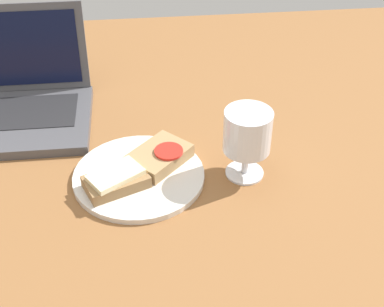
# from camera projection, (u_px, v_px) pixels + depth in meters

# --- Properties ---
(wooden_table) EXTENTS (1.40, 1.40, 0.03)m
(wooden_table) POSITION_uv_depth(u_px,v_px,m) (171.00, 185.00, 0.95)
(wooden_table) COLOR brown
(wooden_table) RESTS_ON ground
(plate) EXTENTS (0.23, 0.23, 0.01)m
(plate) POSITION_uv_depth(u_px,v_px,m) (139.00, 176.00, 0.93)
(plate) COLOR silver
(plate) RESTS_ON wooden_table
(sandwich_with_cheese) EXTENTS (0.12, 0.10, 0.03)m
(sandwich_with_cheese) POSITION_uv_depth(u_px,v_px,m) (116.00, 180.00, 0.90)
(sandwich_with_cheese) COLOR #937047
(sandwich_with_cheese) RESTS_ON plate
(sandwich_with_tomato) EXTENTS (0.13, 0.13, 0.03)m
(sandwich_with_tomato) POSITION_uv_depth(u_px,v_px,m) (160.00, 156.00, 0.95)
(sandwich_with_tomato) COLOR #A88456
(sandwich_with_tomato) RESTS_ON plate
(wine_glass) EXTENTS (0.08, 0.08, 0.13)m
(wine_glass) POSITION_uv_depth(u_px,v_px,m) (247.00, 135.00, 0.90)
(wine_glass) COLOR white
(wine_glass) RESTS_ON wooden_table
(laptop) EXTENTS (0.31, 0.26, 0.20)m
(laptop) POSITION_uv_depth(u_px,v_px,m) (11.00, 102.00, 1.07)
(laptop) COLOR #4C4C51
(laptop) RESTS_ON wooden_table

